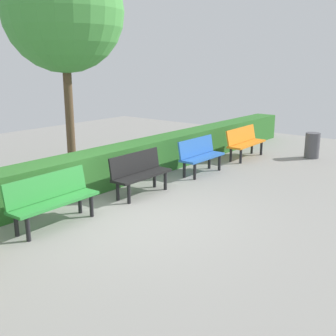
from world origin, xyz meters
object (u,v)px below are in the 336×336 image
Objects in this scene: bench_green at (52,197)px; trash_bin at (312,145)px; bench_black at (140,172)px; tree_near at (63,12)px; bench_orange at (245,141)px; bench_blue at (200,154)px.

trash_bin is at bearing 166.59° from bench_green.
bench_black is 4.18m from tree_near.
bench_black is at bearing -15.95° from trash_bin.
bench_green is 2.25× the size of trash_bin.
bench_black reaches higher than trash_bin.
bench_green reaches higher than trash_bin.
tree_near is 7.45m from trash_bin.
bench_black is 2.00× the size of trash_bin.
tree_near is (3.97, -2.66, 3.28)m from bench_orange.
bench_green is (4.26, -0.05, 0.01)m from bench_blue.
bench_black is (4.30, -0.08, -0.00)m from bench_orange.
bench_green is (2.13, -0.01, 0.00)m from bench_black.
bench_blue is 3.71m from trash_bin.
bench_orange is 1.12× the size of bench_black.
bench_orange is 4.31m from bench_black.
tree_near reaches higher than bench_blue.
bench_blue is at bearing 177.61° from bench_green.
tree_near is 7.22× the size of trash_bin.
bench_blue is at bearing -2.58° from bench_orange.
tree_near reaches higher than bench_black.
bench_green is 7.81m from trash_bin.
bench_orange is 0.31× the size of tree_near.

